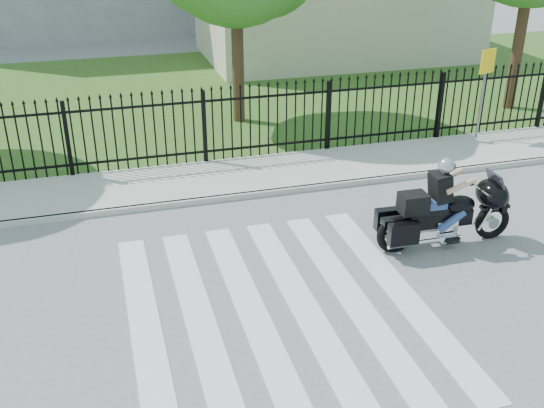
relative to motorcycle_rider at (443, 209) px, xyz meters
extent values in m
plane|color=slate|center=(-3.37, -1.14, -0.70)|extent=(120.00, 120.00, 0.00)
cube|color=#ADAAA3|center=(-3.37, 3.86, -0.64)|extent=(40.00, 2.00, 0.12)
cube|color=#ADAAA3|center=(-3.37, 2.86, -0.64)|extent=(40.00, 0.12, 0.12)
cube|color=#2D511B|center=(-3.37, 10.86, -0.69)|extent=(40.00, 12.00, 0.02)
cube|color=black|center=(-3.37, 4.86, -0.35)|extent=(26.00, 0.04, 0.05)
cube|color=black|center=(-3.37, 4.86, 0.85)|extent=(26.00, 0.04, 0.05)
cylinder|color=#382316|center=(-1.87, 7.86, 1.38)|extent=(0.32, 0.32, 4.16)
cylinder|color=#382316|center=(6.13, 6.86, 1.70)|extent=(0.32, 0.32, 4.80)
cube|color=beige|center=(3.63, 14.86, 1.05)|extent=(10.00, 6.00, 3.50)
torus|color=black|center=(1.03, -0.03, -0.38)|extent=(0.68, 0.15, 0.67)
torus|color=black|center=(-0.87, 0.02, -0.38)|extent=(0.72, 0.17, 0.71)
cube|color=black|center=(-0.09, 0.00, -0.17)|extent=(1.28, 0.27, 0.29)
ellipsoid|color=black|center=(0.30, -0.01, 0.06)|extent=(0.62, 0.41, 0.32)
cube|color=black|center=(-0.29, 0.01, 0.02)|extent=(0.64, 0.33, 0.10)
cube|color=silver|center=(0.06, 0.00, -0.33)|extent=(0.40, 0.30, 0.29)
ellipsoid|color=black|center=(0.94, -0.03, 0.20)|extent=(0.55, 0.72, 0.53)
cube|color=black|center=(-0.60, 0.02, 0.20)|extent=(0.48, 0.38, 0.35)
cube|color=navy|center=(-0.17, 0.00, 0.14)|extent=(0.34, 0.30, 0.18)
sphere|color=#A0A2A8|center=(-0.05, 0.00, 0.84)|extent=(0.28, 0.28, 0.28)
cylinder|color=slate|center=(3.60, 4.56, 0.49)|extent=(0.06, 0.06, 2.15)
cube|color=yellow|center=(3.60, 4.54, 1.37)|extent=(0.48, 0.19, 0.59)
camera|label=1|loc=(-5.66, -8.84, 4.97)|focal=42.00mm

